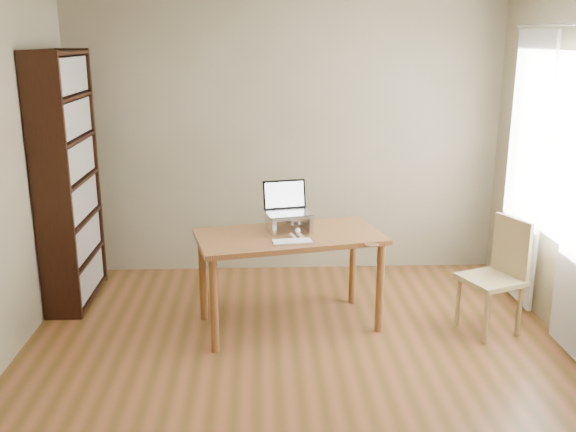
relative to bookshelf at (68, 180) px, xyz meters
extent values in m
cube|color=#563B16|center=(1.83, -1.55, -1.06)|extent=(4.00, 4.50, 0.02)
cube|color=#76704F|center=(1.83, 0.71, 0.25)|extent=(4.00, 0.02, 2.60)
cube|color=#76704F|center=(1.83, -3.81, 0.25)|extent=(4.00, 0.02, 2.60)
cube|color=white|center=(3.81, -0.75, 0.35)|extent=(0.01, 1.80, 1.40)
cube|color=black|center=(-0.01, -0.43, 0.00)|extent=(0.30, 0.04, 2.10)
cube|color=black|center=(-0.01, 0.43, 0.00)|extent=(0.30, 0.04, 2.10)
cube|color=black|center=(-0.15, 0.00, 0.00)|extent=(0.02, 0.90, 2.10)
cube|color=black|center=(-0.01, 0.00, -1.02)|extent=(0.30, 0.84, 0.02)
cube|color=black|center=(0.02, 0.00, -0.85)|extent=(0.20, 0.78, 0.28)
cube|color=black|center=(-0.01, 0.00, -0.68)|extent=(0.30, 0.84, 0.03)
cube|color=black|center=(0.02, 0.00, -0.51)|extent=(0.20, 0.78, 0.28)
cube|color=black|center=(-0.01, 0.00, -0.34)|extent=(0.30, 0.84, 0.02)
cube|color=black|center=(0.02, 0.00, -0.17)|extent=(0.20, 0.78, 0.28)
cube|color=black|center=(-0.01, 0.00, 0.00)|extent=(0.30, 0.84, 0.02)
cube|color=black|center=(0.02, 0.00, 0.17)|extent=(0.20, 0.78, 0.28)
cube|color=black|center=(-0.01, 0.00, 0.34)|extent=(0.30, 0.84, 0.02)
cube|color=black|center=(0.02, 0.00, 0.51)|extent=(0.20, 0.78, 0.28)
cube|color=black|center=(-0.01, 0.00, 0.68)|extent=(0.30, 0.84, 0.02)
cube|color=black|center=(0.02, 0.00, 0.85)|extent=(0.20, 0.78, 0.28)
cube|color=black|center=(-0.01, 0.00, 1.02)|extent=(0.30, 0.84, 0.03)
cube|color=silver|center=(3.75, -0.20, 0.10)|extent=(0.03, 0.70, 2.20)
cylinder|color=silver|center=(3.75, -0.75, 1.23)|extent=(0.03, 1.90, 0.03)
cube|color=brown|center=(1.81, -0.61, -0.32)|extent=(1.51, 0.98, 0.04)
cylinder|color=brown|center=(1.17, -0.33, -0.70)|extent=(0.06, 0.06, 0.71)
cylinder|color=brown|center=(2.44, -0.33, -0.70)|extent=(0.06, 0.06, 0.71)
cylinder|color=brown|center=(1.17, -0.90, -0.70)|extent=(0.06, 0.06, 0.71)
cylinder|color=brown|center=(2.44, -0.90, -0.70)|extent=(0.06, 0.06, 0.71)
cube|color=silver|center=(1.66, -0.53, -0.24)|extent=(0.03, 0.25, 0.12)
cube|color=silver|center=(1.95, -0.53, -0.24)|extent=(0.03, 0.25, 0.12)
cube|color=silver|center=(1.81, -0.53, -0.17)|extent=(0.32, 0.25, 0.01)
cube|color=silver|center=(1.81, -0.53, -0.16)|extent=(0.38, 0.30, 0.02)
cube|color=black|center=(1.81, -0.40, -0.04)|extent=(0.34, 0.12, 0.22)
cube|color=white|center=(1.81, -0.40, -0.04)|extent=(0.31, 0.11, 0.19)
cube|color=silver|center=(1.82, -0.83, -0.29)|extent=(0.32, 0.17, 0.02)
cube|color=white|center=(1.82, -0.83, -0.28)|extent=(0.29, 0.15, 0.00)
cylinder|color=#4E2D1B|center=(2.39, -0.90, -0.30)|extent=(0.10, 0.10, 0.01)
ellipsoid|color=#433D35|center=(1.81, -0.50, -0.24)|extent=(0.15, 0.33, 0.11)
ellipsoid|color=#433D35|center=(1.81, -0.39, -0.25)|extent=(0.13, 0.14, 0.11)
ellipsoid|color=#433D35|center=(1.81, -0.69, -0.23)|extent=(0.09, 0.08, 0.08)
ellipsoid|color=silver|center=(1.81, -0.65, -0.26)|extent=(0.08, 0.08, 0.07)
sphere|color=silver|center=(1.81, -0.73, -0.24)|extent=(0.04, 0.04, 0.04)
cone|color=#433D35|center=(1.78, -0.69, -0.19)|extent=(0.03, 0.04, 0.04)
cone|color=#433D35|center=(1.84, -0.69, -0.19)|extent=(0.03, 0.04, 0.04)
cylinder|color=silver|center=(1.78, -0.70, -0.29)|extent=(0.03, 0.08, 0.03)
cylinder|color=silver|center=(1.84, -0.70, -0.29)|extent=(0.03, 0.08, 0.03)
cylinder|color=#433D35|center=(1.90, -0.37, -0.28)|extent=(0.12, 0.18, 0.02)
cube|color=tan|center=(3.32, -0.79, -0.63)|extent=(0.51, 0.51, 0.04)
cylinder|color=tan|center=(3.16, -0.94, -0.84)|extent=(0.04, 0.04, 0.42)
cylinder|color=tan|center=(3.48, -0.94, -0.84)|extent=(0.04, 0.04, 0.42)
cylinder|color=tan|center=(3.16, -0.63, -0.84)|extent=(0.04, 0.04, 0.42)
cylinder|color=tan|center=(3.48, -0.63, -0.84)|extent=(0.04, 0.04, 0.42)
cube|color=tan|center=(3.50, -0.79, -0.40)|extent=(0.17, 0.36, 0.47)
camera|label=1|loc=(1.60, -5.25, 1.14)|focal=40.00mm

